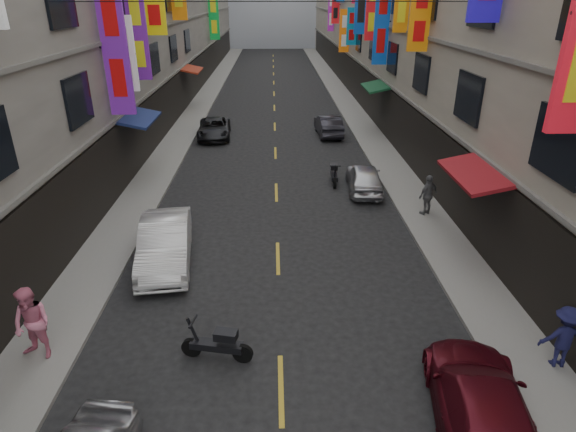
{
  "coord_description": "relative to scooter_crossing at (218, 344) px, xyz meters",
  "views": [
    {
      "loc": [
        -0.1,
        3.71,
        8.16
      ],
      "look_at": [
        0.18,
        12.56,
        4.08
      ],
      "focal_mm": 30.0,
      "sensor_mm": 36.0,
      "label": 1
    }
  ],
  "objects": [
    {
      "name": "car_left_far",
      "position": [
        -2.28,
        20.3,
        0.14
      ],
      "size": [
        2.19,
        4.33,
        1.17
      ],
      "primitive_type": "imported",
      "rotation": [
        0.0,
        0.0,
        0.06
      ],
      "color": "black",
      "rests_on": "ground"
    },
    {
      "name": "car_left_mid",
      "position": [
        -2.2,
        4.76,
        0.3
      ],
      "size": [
        2.11,
        4.64,
        1.48
      ],
      "primitive_type": "imported",
      "rotation": [
        0.0,
        0.0,
        0.13
      ],
      "color": "silver",
      "rests_on": "ground"
    },
    {
      "name": "sidewalk_left",
      "position": [
        -4.49,
        28.95,
        -0.38
      ],
      "size": [
        2.0,
        90.0,
        0.12
      ],
      "primitive_type": "cube",
      "color": "slate",
      "rests_on": "ground"
    },
    {
      "name": "car_right_mid",
      "position": [
        5.51,
        11.05,
        0.19
      ],
      "size": [
        1.74,
        3.79,
        1.26
      ],
      "primitive_type": "imported",
      "rotation": [
        0.0,
        0.0,
        3.07
      ],
      "color": "silver",
      "rests_on": "ground"
    },
    {
      "name": "pedestrian_rnear",
      "position": [
        8.11,
        -0.57,
        0.48
      ],
      "size": [
        1.07,
        0.62,
        1.6
      ],
      "primitive_type": "imported",
      "rotation": [
        0.0,
        0.0,
        3.06
      ],
      "color": "#16163E",
      "rests_on": "sidewalk_right"
    },
    {
      "name": "car_right_near",
      "position": [
        5.51,
        -2.36,
        0.23
      ],
      "size": [
        2.62,
        4.85,
        1.34
      ],
      "primitive_type": "imported",
      "rotation": [
        0.0,
        0.0,
        2.97
      ],
      "color": "#550E19",
      "rests_on": "ground"
    },
    {
      "name": "scooter_crossing",
      "position": [
        0.0,
        0.0,
        0.0
      ],
      "size": [
        1.79,
        0.63,
        1.14
      ],
      "rotation": [
        0.0,
        0.0,
        1.37
      ],
      "color": "black",
      "rests_on": "ground"
    },
    {
      "name": "pedestrian_rfar",
      "position": [
        7.52,
        8.14,
        0.5
      ],
      "size": [
        1.11,
        0.99,
        1.65
      ],
      "primitive_type": "imported",
      "rotation": [
        0.0,
        0.0,
        3.71
      ],
      "color": "#5F5F61",
      "rests_on": "sidewalk_right"
    },
    {
      "name": "scooter_far_right",
      "position": [
        4.27,
        12.06,
        0.0
      ],
      "size": [
        0.5,
        1.8,
        1.14
      ],
      "rotation": [
        0.0,
        0.0,
        3.08
      ],
      "color": "black",
      "rests_on": "ground"
    },
    {
      "name": "lane_markings",
      "position": [
        1.51,
        25.95,
        -0.44
      ],
      "size": [
        0.12,
        80.2,
        0.01
      ],
      "color": "gold",
      "rests_on": "ground"
    },
    {
      "name": "pedestrian_lfar",
      "position": [
        -4.35,
        0.1,
        0.63
      ],
      "size": [
        1.08,
        0.89,
        1.91
      ],
      "primitive_type": "imported",
      "rotation": [
        0.0,
        0.0,
        -0.31
      ],
      "color": "pink",
      "rests_on": "sidewalk_left"
    },
    {
      "name": "street_awnings",
      "position": [
        0.25,
        12.95,
        2.56
      ],
      "size": [
        13.99,
        35.2,
        0.41
      ],
      "color": "#134712",
      "rests_on": "ground"
    },
    {
      "name": "car_right_far",
      "position": [
        4.91,
        20.69,
        0.2
      ],
      "size": [
        1.57,
        3.94,
        1.28
      ],
      "primitive_type": "imported",
      "rotation": [
        0.0,
        0.0,
        3.2
      ],
      "color": "#2A2932",
      "rests_on": "ground"
    },
    {
      "name": "sidewalk_right",
      "position": [
        7.51,
        28.95,
        -0.38
      ],
      "size": [
        2.0,
        90.0,
        0.12
      ],
      "primitive_type": "cube",
      "color": "slate",
      "rests_on": "ground"
    }
  ]
}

